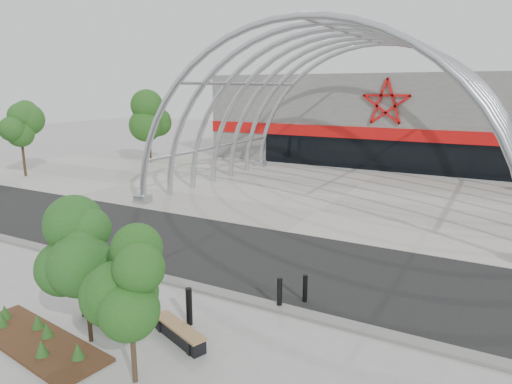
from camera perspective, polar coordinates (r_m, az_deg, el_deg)
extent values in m
plane|color=gray|center=(16.48, -6.86, -11.61)|extent=(140.00, 140.00, 0.00)
cube|color=black|center=(19.20, -0.73, -7.85)|extent=(140.00, 7.00, 0.02)
cube|color=#A09C91|center=(29.78, 10.73, -0.52)|extent=(60.00, 17.00, 0.04)
cube|color=#63635E|center=(16.27, -7.39, -11.72)|extent=(60.00, 0.50, 0.12)
cube|color=slate|center=(46.55, 18.02, 8.81)|extent=(34.00, 15.00, 8.00)
cube|color=black|center=(39.56, 15.64, 4.41)|extent=(22.00, 0.25, 2.60)
cube|color=red|center=(39.35, 15.80, 7.00)|extent=(34.00, 0.30, 1.00)
torus|color=#A5AAAF|center=(23.01, 4.82, -4.37)|extent=(20.36, 0.36, 20.36)
torus|color=#A5AAAF|center=(25.22, 7.15, -2.87)|extent=(20.36, 0.36, 20.36)
torus|color=#A5AAAF|center=(27.49, 9.09, -1.62)|extent=(20.36, 0.36, 20.36)
torus|color=#A5AAAF|center=(29.79, 10.73, -0.55)|extent=(20.36, 0.36, 20.36)
torus|color=#A5AAAF|center=(32.12, 12.14, 0.36)|extent=(20.36, 0.36, 20.36)
torus|color=#A5AAAF|center=(34.47, 13.35, 1.15)|extent=(20.36, 0.36, 20.36)
torus|color=#A5AAAF|center=(36.85, 14.41, 1.83)|extent=(20.36, 0.36, 20.36)
cylinder|color=#A5AAAF|center=(27.67, 25.73, 12.19)|extent=(0.20, 15.00, 0.20)
cylinder|color=#A5AAAF|center=(29.17, 11.59, 18.92)|extent=(0.20, 15.00, 0.20)
cylinder|color=#A5AAAF|center=(31.88, -1.20, 13.36)|extent=(0.20, 15.00, 0.20)
cylinder|color=#A5AAAF|center=(33.52, -5.01, 5.61)|extent=(0.20, 15.00, 0.20)
cube|color=#A5AAAF|center=(28.34, -13.95, -0.88)|extent=(0.80, 0.80, 0.50)
cube|color=#A5AAAF|center=(40.39, 0.57, 3.54)|extent=(0.80, 0.80, 0.50)
cube|color=#321D13|center=(14.42, -25.79, -16.46)|extent=(5.10, 2.16, 0.10)
cone|color=#29571F|center=(15.48, -29.26, -13.69)|extent=(0.34, 0.34, 0.43)
cone|color=#29571F|center=(14.33, -24.68, -15.35)|extent=(0.34, 0.34, 0.43)
cone|color=#29571F|center=(13.51, -25.22, -17.21)|extent=(0.34, 0.34, 0.43)
cone|color=#29571F|center=(14.90, -25.64, -14.33)|extent=(0.34, 0.34, 0.43)
cone|color=#29571F|center=(13.04, -21.40, -17.97)|extent=(0.34, 0.34, 0.43)
cone|color=#29571F|center=(15.90, -28.90, -12.95)|extent=(0.34, 0.34, 0.43)
cylinder|color=black|center=(13.53, -20.22, -13.54)|extent=(0.12, 0.12, 1.93)
ellipsoid|color=#133E17|center=(12.88, -20.82, -6.51)|extent=(1.65, 1.65, 2.10)
cylinder|color=#322819|center=(11.57, -15.11, -18.02)|extent=(0.13, 0.13, 1.90)
ellipsoid|color=#123F11|center=(10.80, -15.66, -10.11)|extent=(1.57, 1.57, 2.07)
cube|color=black|center=(14.63, -17.36, -14.62)|extent=(2.29, 0.45, 0.39)
cube|color=black|center=(15.20, -19.66, -13.57)|extent=(0.14, 0.50, 0.46)
cube|color=black|center=(14.06, -14.88, -15.48)|extent=(0.14, 0.50, 0.46)
cube|color=brown|center=(14.52, -17.44, -13.69)|extent=(2.34, 0.53, 0.07)
cube|color=black|center=(13.32, -9.56, -17.16)|extent=(2.06, 1.08, 0.35)
cube|color=black|center=(13.90, -11.28, -15.75)|extent=(0.27, 0.47, 0.41)
cube|color=black|center=(12.74, -7.66, -18.45)|extent=(0.27, 0.47, 0.41)
cube|color=brown|center=(13.21, -9.60, -16.28)|extent=(2.13, 1.17, 0.06)
cylinder|color=black|center=(18.95, -23.68, -7.67)|extent=(0.16, 0.16, 1.02)
cylinder|color=black|center=(16.80, -16.95, -9.87)|extent=(0.15, 0.15, 0.94)
cylinder|color=black|center=(13.87, -8.36, -13.97)|extent=(0.18, 0.18, 1.15)
cylinder|color=black|center=(15.16, 6.15, -11.90)|extent=(0.15, 0.15, 0.94)
cylinder|color=black|center=(14.68, 2.97, -12.52)|extent=(0.16, 0.16, 1.03)
cylinder|color=#302114|center=(43.49, -13.10, 5.74)|extent=(0.20, 0.20, 3.30)
ellipsoid|color=#174313|center=(43.23, -13.30, 9.69)|extent=(3.00, 3.00, 3.60)
cylinder|color=black|center=(39.98, -27.02, 3.67)|extent=(0.20, 0.20, 2.75)
ellipsoid|color=#1B4C19|center=(39.72, -27.39, 7.23)|extent=(2.55, 2.55, 3.00)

